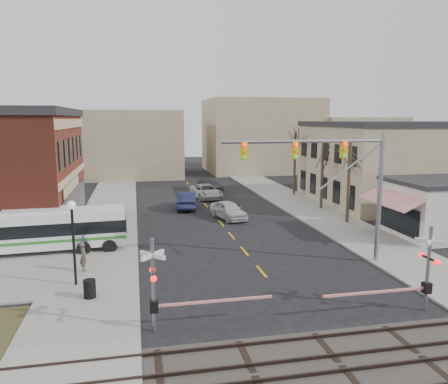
# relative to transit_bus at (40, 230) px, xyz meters

# --- Properties ---
(ground) EXTENTS (160.00, 160.00, 0.00)m
(ground) POSITION_rel_transit_bus_xyz_m (13.27, -8.30, -1.61)
(ground) COLOR black
(ground) RESTS_ON ground
(sidewalk_west) EXTENTS (5.00, 60.00, 0.12)m
(sidewalk_west) POSITION_rel_transit_bus_xyz_m (3.77, 11.70, -1.55)
(sidewalk_west) COLOR gray
(sidewalk_west) RESTS_ON ground
(sidewalk_east) EXTENTS (5.00, 60.00, 0.12)m
(sidewalk_east) POSITION_rel_transit_bus_xyz_m (22.77, 11.70, -1.55)
(sidewalk_east) COLOR gray
(sidewalk_east) RESTS_ON ground
(ballast_strip) EXTENTS (160.00, 5.00, 0.06)m
(ballast_strip) POSITION_rel_transit_bus_xyz_m (13.27, -16.30, -1.58)
(ballast_strip) COLOR #332D28
(ballast_strip) RESTS_ON ground
(rail_tracks) EXTENTS (160.00, 3.91, 0.14)m
(rail_tracks) POSITION_rel_transit_bus_xyz_m (13.27, -16.30, -1.49)
(rail_tracks) COLOR #2D231E
(rail_tracks) RESTS_ON ground
(tan_building) EXTENTS (20.30, 15.30, 8.50)m
(tan_building) POSITION_rel_transit_bus_xyz_m (35.27, 11.70, 2.65)
(tan_building) COLOR gray
(tan_building) RESTS_ON ground
(awning_shop) EXTENTS (9.74, 6.20, 4.30)m
(awning_shop) POSITION_rel_transit_bus_xyz_m (29.24, -1.30, 0.55)
(awning_shop) COLOR beige
(awning_shop) RESTS_ON ground
(tree_east_a) EXTENTS (0.28, 0.28, 6.75)m
(tree_east_a) POSITION_rel_transit_bus_xyz_m (23.77, 3.70, 1.88)
(tree_east_a) COLOR #382B21
(tree_east_a) RESTS_ON sidewalk_east
(tree_east_b) EXTENTS (0.28, 0.28, 6.30)m
(tree_east_b) POSITION_rel_transit_bus_xyz_m (24.07, 9.70, 1.66)
(tree_east_b) COLOR #382B21
(tree_east_b) RESTS_ON sidewalk_east
(tree_east_c) EXTENTS (0.28, 0.28, 7.20)m
(tree_east_c) POSITION_rel_transit_bus_xyz_m (24.27, 17.70, 2.11)
(tree_east_c) COLOR #382B21
(tree_east_c) RESTS_ON sidewalk_east
(transit_bus) EXTENTS (11.10, 3.16, 2.82)m
(transit_bus) POSITION_rel_transit_bus_xyz_m (0.00, 0.00, 0.00)
(transit_bus) COLOR silver
(transit_bus) RESTS_ON ground
(traffic_signal_mast) EXTENTS (9.95, 0.30, 8.00)m
(traffic_signal_mast) POSITION_rel_transit_bus_xyz_m (18.00, -6.01, 4.13)
(traffic_signal_mast) COLOR gray
(traffic_signal_mast) RESTS_ON ground
(rr_crossing_west) EXTENTS (5.60, 1.36, 4.00)m
(rr_crossing_west) POSITION_rel_transit_bus_xyz_m (7.27, -12.34, 0.36)
(rr_crossing_west) COLOR gray
(rr_crossing_west) RESTS_ON ground
(rr_crossing_east) EXTENTS (5.60, 1.36, 4.00)m
(rr_crossing_east) POSITION_rel_transit_bus_xyz_m (18.80, -12.82, 0.36)
(rr_crossing_east) COLOR gray
(rr_crossing_east) RESTS_ON ground
(street_lamp) EXTENTS (0.44, 0.44, 4.50)m
(street_lamp) POSITION_rel_transit_bus_xyz_m (3.00, -6.55, 1.71)
(street_lamp) COLOR black
(street_lamp) RESTS_ON sidewalk_west
(trash_bin) EXTENTS (0.60, 0.60, 0.90)m
(trash_bin) POSITION_rel_transit_bus_xyz_m (3.89, -8.46, -1.04)
(trash_bin) COLOR black
(trash_bin) RESTS_ON sidewalk_west
(car_a) EXTENTS (2.99, 4.93, 1.57)m
(car_a) POSITION_rel_transit_bus_xyz_m (14.25, 7.38, -0.83)
(car_a) COLOR #BABABF
(car_a) RESTS_ON ground
(car_b) EXTENTS (2.38, 5.30, 1.69)m
(car_b) POSITION_rel_transit_bus_xyz_m (11.12, 12.58, -0.77)
(car_b) COLOR #161A38
(car_b) RESTS_ON ground
(car_c) EXTENTS (3.46, 5.92, 1.55)m
(car_c) POSITION_rel_transit_bus_xyz_m (13.94, 17.78, -0.84)
(car_c) COLOR #B4B4B4
(car_c) RESTS_ON ground
(car_d) EXTENTS (3.23, 5.16, 1.39)m
(car_d) POSITION_rel_transit_bus_xyz_m (15.22, 22.98, -0.91)
(car_d) COLOR #444349
(car_d) RESTS_ON ground
(pedestrian_near) EXTENTS (0.53, 0.70, 1.72)m
(pedestrian_near) POSITION_rel_transit_bus_xyz_m (3.20, -4.46, -0.63)
(pedestrian_near) COLOR #4C433D
(pedestrian_near) RESTS_ON sidewalk_west
(pedestrian_far) EXTENTS (0.99, 1.06, 1.73)m
(pedestrian_far) POSITION_rel_transit_bus_xyz_m (2.90, -0.74, -0.63)
(pedestrian_far) COLOR #35385E
(pedestrian_far) RESTS_ON sidewalk_west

